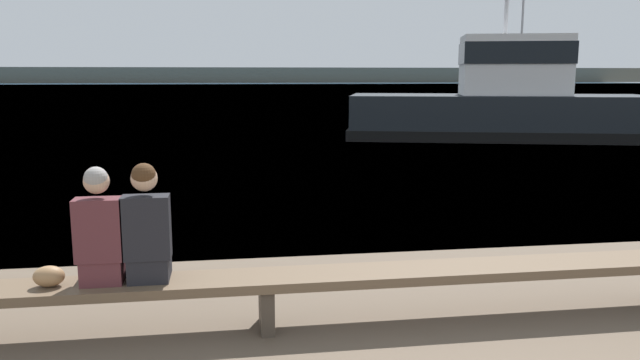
{
  "coord_description": "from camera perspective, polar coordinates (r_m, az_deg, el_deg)",
  "views": [
    {
      "loc": [
        -1.4,
        -1.9,
        2.29
      ],
      "look_at": [
        -0.11,
        6.5,
        0.85
      ],
      "focal_mm": 35.0,
      "sensor_mm": 36.0,
      "label": 1
    }
  ],
  "objects": [
    {
      "name": "far_shoreline",
      "position": [
        193.76,
        -8.44,
        9.47
      ],
      "size": [
        600.0,
        12.0,
        4.5
      ],
      "primitive_type": "cube",
      "color": "#4C4C42",
      "rests_on": "ground"
    },
    {
      "name": "tugboat_red",
      "position": [
        23.65,
        16.2,
        6.47
      ],
      "size": [
        11.32,
        6.5,
        6.43
      ],
      "rotation": [
        0.0,
        0.0,
        1.29
      ],
      "color": "black",
      "rests_on": "water_surface"
    },
    {
      "name": "person_left",
      "position": [
        5.69,
        -19.45,
        -4.62
      ],
      "size": [
        0.4,
        0.42,
        1.03
      ],
      "color": "#56282D",
      "rests_on": "bench_main"
    },
    {
      "name": "water_surface",
      "position": [
        127.66,
        -8.19,
        8.46
      ],
      "size": [
        240.0,
        240.0,
        0.0
      ],
      "primitive_type": "plane",
      "color": "#386084",
      "rests_on": "ground"
    },
    {
      "name": "shopping_bag",
      "position": [
        5.85,
        -23.54,
        -8.08
      ],
      "size": [
        0.26,
        0.19,
        0.18
      ],
      "color": "#9E754C",
      "rests_on": "bench_main"
    },
    {
      "name": "person_right",
      "position": [
        5.62,
        -15.54,
        -4.39
      ],
      "size": [
        0.4,
        0.43,
        1.05
      ],
      "color": "black",
      "rests_on": "bench_main"
    },
    {
      "name": "bench_main",
      "position": [
        5.73,
        -4.95,
        -9.45
      ],
      "size": [
        8.77,
        0.53,
        0.5
      ],
      "color": "brown",
      "rests_on": "ground"
    },
    {
      "name": "moored_sailboat",
      "position": [
        36.44,
        18.3,
        6.29
      ],
      "size": [
        8.99,
        4.46,
        9.17
      ],
      "rotation": [
        0.0,
        0.0,
        1.33
      ],
      "color": "silver",
      "rests_on": "water_surface"
    }
  ]
}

